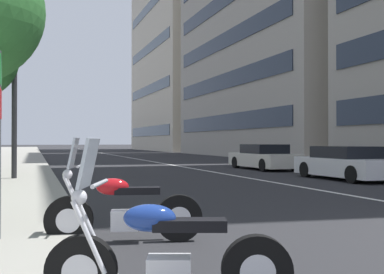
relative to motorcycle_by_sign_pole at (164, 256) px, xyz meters
name	(u,v)px	position (x,y,z in m)	size (l,w,h in m)	color
lane_centre_stripe	(132,158)	(34.89, -6.89, -0.43)	(110.00, 0.16, 0.01)	silver
motorcycle_by_sign_pole	(164,256)	(0.00, 0.00, 0.00)	(0.90, 2.07, 1.47)	black
motorcycle_second_in_row	(122,211)	(2.62, -0.11, 0.01)	(0.73, 2.19, 1.50)	black
car_far_down_avenue	(345,164)	(10.56, -10.03, 0.16)	(4.36, 1.83, 1.25)	silver
car_approaching_light	(264,158)	(17.18, -10.11, 0.17)	(4.69, 1.97, 1.28)	beige
street_lamp_with_banners	(25,48)	(13.32, 1.38, 4.31)	(1.26, 2.29, 7.56)	#232326
office_tower_far_left_down_avenue	(201,35)	(66.74, -24.87, 18.53)	(26.62, 17.69, 37.94)	beige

